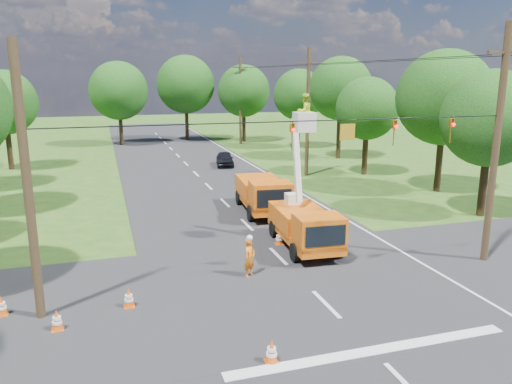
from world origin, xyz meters
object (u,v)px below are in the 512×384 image
object	(u,v)px
ground_worker	(250,258)
traffic_cone_6	(273,189)
tree_right_a	(490,119)
tree_right_e	(299,95)
tree_far_c	(244,91)
tree_far_a	(119,91)
traffic_cone_1	(279,238)
tree_right_d	(341,89)
tree_right_c	(367,109)
distant_car	(225,159)
traffic_cone_2	(306,213)
traffic_cone_5	(1,306)
bucket_truck	(305,217)
second_truck	(263,193)
traffic_cone_0	(272,352)
traffic_cone_4	(57,320)
tree_left_f	(4,102)
traffic_cone_3	(129,298)
pole_right_far	(240,100)
tree_right_b	(444,98)
pole_right_mid	(308,112)
tree_far_b	(186,85)
pole_left	(28,186)
pole_right_near	(496,144)

from	to	relation	value
ground_worker	traffic_cone_6	distance (m)	14.42
tree_right_a	tree_right_e	size ratio (longest dim) A/B	0.96
tree_far_c	tree_far_a	bearing A→B (deg)	176.05
traffic_cone_1	tree_right_d	world-z (taller)	tree_right_d
tree_right_c	distant_car	bearing A→B (deg)	144.65
traffic_cone_2	traffic_cone_5	bearing A→B (deg)	-151.91
bucket_truck	distant_car	bearing A→B (deg)	89.74
second_truck	traffic_cone_0	bearing A→B (deg)	-101.87
traffic_cone_4	traffic_cone_6	world-z (taller)	same
tree_left_f	traffic_cone_3	bearing A→B (deg)	-74.85
pole_right_far	tree_right_c	size ratio (longest dim) A/B	1.28
second_truck	tree_far_a	bearing A→B (deg)	106.68
tree_left_f	tree_far_c	distance (m)	27.10
ground_worker	second_truck	bearing A→B (deg)	28.48
traffic_cone_3	traffic_cone_5	xyz separation A→B (m)	(-4.13, 0.64, 0.00)
ground_worker	tree_right_b	size ratio (longest dim) A/B	0.17
tree_right_e	traffic_cone_3	bearing A→B (deg)	-120.20
traffic_cone_0	tree_left_f	bearing A→B (deg)	108.68
traffic_cone_2	traffic_cone_4	xyz separation A→B (m)	(-12.41, -9.25, 0.00)
traffic_cone_3	tree_far_c	distance (m)	45.47
distant_car	tree_right_e	bearing A→B (deg)	50.80
traffic_cone_2	tree_right_b	bearing A→B (deg)	18.58
ground_worker	pole_right_mid	size ratio (longest dim) A/B	0.16
tree_right_c	traffic_cone_5	bearing A→B (deg)	-142.37
pole_right_far	tree_right_a	size ratio (longest dim) A/B	1.21
traffic_cone_3	tree_right_c	size ratio (longest dim) A/B	0.09
traffic_cone_5	tree_far_b	world-z (taller)	tree_far_b
tree_right_c	tree_far_a	size ratio (longest dim) A/B	0.82
pole_right_far	pole_left	world-z (taller)	pole_right_far
traffic_cone_4	tree_far_c	world-z (taller)	tree_far_c
tree_right_a	tree_right_d	distance (m)	21.07
tree_right_a	traffic_cone_3	bearing A→B (deg)	-163.09
pole_right_near	tree_far_b	world-z (taller)	tree_far_b
tree_left_f	tree_right_e	size ratio (longest dim) A/B	0.97
ground_worker	tree_right_b	world-z (taller)	tree_right_b
traffic_cone_6	tree_far_a	distance (m)	30.30
tree_right_c	tree_right_a	bearing A→B (deg)	-88.68
traffic_cone_5	tree_right_e	distance (m)	42.69
tree_right_b	tree_right_c	world-z (taller)	tree_right_b
distant_car	traffic_cone_5	bearing A→B (deg)	-107.84
ground_worker	tree_right_d	xyz separation A→B (m)	(16.64, 25.71, 5.88)
tree_far_a	traffic_cone_0	bearing A→B (deg)	-87.63
traffic_cone_6	pole_right_mid	distance (m)	8.64
traffic_cone_0	tree_right_e	xyz separation A→B (m)	(16.82, 39.86, 5.45)
pole_right_near	tree_right_a	size ratio (longest dim) A/B	1.21
tree_right_a	tree_far_c	bearing A→B (deg)	96.34
tree_left_f	tree_right_d	xyz separation A→B (m)	(29.60, -3.00, 0.99)
traffic_cone_0	tree_right_d	xyz separation A→B (m)	(17.82, 31.86, 6.32)
traffic_cone_6	pole_right_mid	xyz separation A→B (m)	(4.76, 5.42, 4.75)
tree_right_a	pole_right_mid	bearing A→B (deg)	109.65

